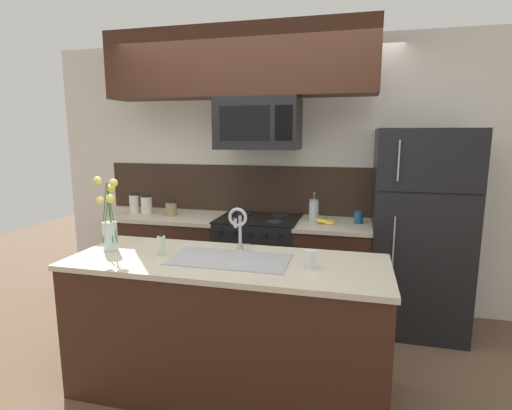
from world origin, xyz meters
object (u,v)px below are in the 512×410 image
Objects in this scene: storage_jar_medium at (146,204)px; french_press at (314,210)px; storage_jar_tall at (134,203)px; storage_jar_short at (171,208)px; sink_faucet at (238,223)px; drinking_glass at (310,259)px; banana_bunch at (326,222)px; microwave at (258,124)px; coffee_tin at (359,217)px; stove_range at (259,265)px; dish_soap_bottle at (161,245)px; flower_vase at (109,226)px; refrigerator at (419,231)px.

storage_jar_medium is 0.71× the size of french_press.
storage_jar_tall is 1.42× the size of storage_jar_short.
drinking_glass is (0.51, -0.23, -0.14)m from sink_faucet.
banana_bunch is at bearing -1.60° from storage_jar_medium.
microwave is 3.67× the size of storage_jar_tall.
microwave reaches higher than storage_jar_tall.
coffee_tin is (0.28, 0.11, 0.03)m from banana_bunch.
drinking_glass is at bearing -63.74° from stove_range.
storage_jar_medium is at bearing 178.40° from banana_bunch.
dish_soap_bottle reaches higher than drinking_glass.
drinking_glass is at bearing -63.37° from microwave.
storage_jar_medium is at bearing -1.17° from storage_jar_tall.
flower_vase reaches higher than french_press.
stove_range is 1.28m from storage_jar_medium.
sink_faucet is (-1.31, -1.07, 0.23)m from refrigerator.
microwave reaches higher than flower_vase.
dish_soap_bottle is at bearing -123.01° from french_press.
storage_jar_tall is at bearing -178.53° from coffee_tin.
microwave is 4.51× the size of dish_soap_bottle.
stove_range is 1.42m from storage_jar_tall.
sink_faucet reaches higher than storage_jar_short.
coffee_tin reaches higher than banana_bunch.
banana_bunch is 1.74× the size of drinking_glass.
flower_vase is at bearing -65.75° from storage_jar_tall.
refrigerator is 1.52m from drinking_glass.
banana_bunch is 1.13m from sink_faucet.
stove_range is at bearing 0.48° from storage_jar_medium.
flower_vase is (0.14, -1.22, 0.10)m from storage_jar_short.
stove_range is 1.48m from refrigerator.
refrigerator is 5.71× the size of sink_faucet.
microwave is 0.94m from french_press.
refrigerator reaches higher than stove_range.
coffee_tin is at bearing 1.65° from storage_jar_medium.
drinking_glass is at bearing -39.43° from storage_jar_short.
refrigerator is 0.80m from banana_bunch.
refrigerator is at bearing -3.38° from coffee_tin.
refrigerator reaches higher than banana_bunch.
french_press is at bearing 70.46° from sink_faucet.
stove_range is 0.75m from french_press.
drinking_glass is at bearing -102.04° from coffee_tin.
storage_jar_medium is 1.80m from banana_bunch.
storage_jar_medium is at bearing -179.34° from refrigerator.
storage_jar_short is (0.42, -0.03, -0.03)m from storage_jar_tall.
storage_jar_tall is (-2.73, -0.03, 0.14)m from refrigerator.
dish_soap_bottle is (-0.35, -1.24, -0.82)m from microwave.
flower_vase is (0.42, -1.24, 0.08)m from storage_jar_medium.
banana_bunch is at bearing 40.86° from flower_vase.
microwave is 1.70m from refrigerator.
refrigerator is (1.42, 0.04, -0.92)m from microwave.
dish_soap_bottle reaches higher than coffee_tin.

